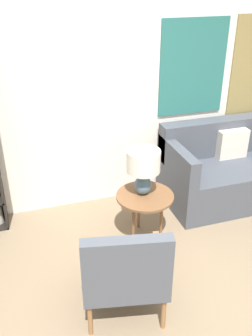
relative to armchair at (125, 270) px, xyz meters
name	(u,v)px	position (x,y,z in m)	size (l,w,h in m)	color
ground_plane	(166,335)	(0.23, -0.27, -0.47)	(14.00, 14.00, 0.00)	#847056
wall_back	(102,87)	(0.30, 1.75, 0.88)	(6.40, 0.08, 2.70)	white
armchair	(125,270)	(0.00, 0.00, 0.00)	(0.74, 0.73, 0.86)	olive
couch	(234,170)	(1.77, 1.32, -0.13)	(1.66, 0.83, 0.90)	#474C56
side_table	(145,199)	(0.48, 0.88, -0.02)	(0.56, 0.56, 0.50)	brown
table_lamp	(143,166)	(0.47, 0.92, 0.33)	(0.32, 0.32, 0.46)	slate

